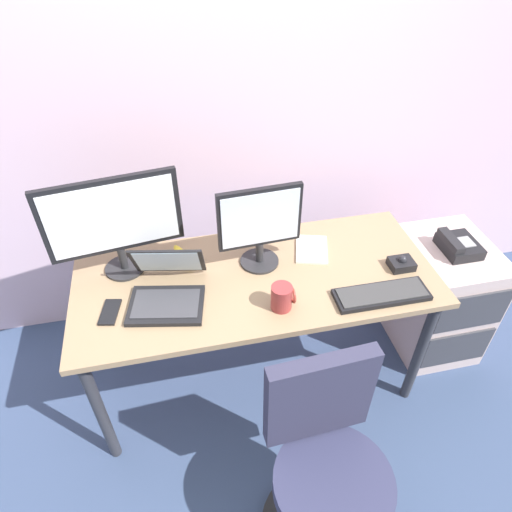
# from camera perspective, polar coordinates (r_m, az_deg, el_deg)

# --- Properties ---
(ground_plane) EXTENTS (8.00, 8.00, 0.00)m
(ground_plane) POSITION_cam_1_polar(r_m,az_deg,el_deg) (2.62, 0.00, -14.68)
(ground_plane) COLOR #364667
(back_wall) EXTENTS (6.00, 0.10, 2.80)m
(back_wall) POSITION_cam_1_polar(r_m,az_deg,el_deg) (2.32, -3.97, 21.47)
(back_wall) COLOR silver
(back_wall) RESTS_ON ground
(desk) EXTENTS (1.63, 0.70, 0.75)m
(desk) POSITION_cam_1_polar(r_m,az_deg,el_deg) (2.11, 0.00, -4.15)
(desk) COLOR #937757
(desk) RESTS_ON ground
(file_cabinet) EXTENTS (0.42, 0.53, 0.68)m
(file_cabinet) POSITION_cam_1_polar(r_m,az_deg,el_deg) (2.73, 21.96, -4.69)
(file_cabinet) COLOR beige
(file_cabinet) RESTS_ON ground
(desk_phone) EXTENTS (0.17, 0.20, 0.09)m
(desk_phone) POSITION_cam_1_polar(r_m,az_deg,el_deg) (2.48, 24.08, 1.24)
(desk_phone) COLOR black
(desk_phone) RESTS_ON file_cabinet
(office_chair) EXTENTS (0.52, 0.52, 0.92)m
(office_chair) POSITION_cam_1_polar(r_m,az_deg,el_deg) (1.91, 8.78, -25.35)
(office_chair) COLOR black
(office_chair) RESTS_ON ground
(monitor_main) EXTENTS (0.57, 0.18, 0.47)m
(monitor_main) POSITION_cam_1_polar(r_m,az_deg,el_deg) (2.01, -17.50, 4.27)
(monitor_main) COLOR #262628
(monitor_main) RESTS_ON desk
(monitor_side) EXTENTS (0.38, 0.18, 0.40)m
(monitor_side) POSITION_cam_1_polar(r_m,az_deg,el_deg) (1.98, 0.48, 4.07)
(monitor_side) COLOR #262628
(monitor_side) RESTS_ON desk
(keyboard) EXTENTS (0.41, 0.14, 0.03)m
(keyboard) POSITION_cam_1_polar(r_m,az_deg,el_deg) (2.02, 15.52, -4.68)
(keyboard) COLOR black
(keyboard) RESTS_ON desk
(laptop) EXTENTS (0.37, 0.38, 0.22)m
(laptop) POSITION_cam_1_polar(r_m,az_deg,el_deg) (1.96, -11.14, -4.06)
(laptop) COLOR black
(laptop) RESTS_ON desk
(trackball_mouse) EXTENTS (0.11, 0.09, 0.07)m
(trackball_mouse) POSITION_cam_1_polar(r_m,az_deg,el_deg) (2.19, 17.84, -0.89)
(trackball_mouse) COLOR black
(trackball_mouse) RESTS_ON desk
(coffee_mug) EXTENTS (0.10, 0.09, 0.11)m
(coffee_mug) POSITION_cam_1_polar(r_m,az_deg,el_deg) (1.88, 3.32, -5.19)
(coffee_mug) COLOR maroon
(coffee_mug) RESTS_ON desk
(paper_notepad) EXTENTS (0.20, 0.24, 0.01)m
(paper_notepad) POSITION_cam_1_polar(r_m,az_deg,el_deg) (2.20, 7.02, 0.83)
(paper_notepad) COLOR white
(paper_notepad) RESTS_ON desk
(cell_phone) EXTENTS (0.10, 0.15, 0.01)m
(cell_phone) POSITION_cam_1_polar(r_m,az_deg,el_deg) (1.98, -17.90, -6.73)
(cell_phone) COLOR black
(cell_phone) RESTS_ON desk
(banana) EXTENTS (0.11, 0.19, 0.04)m
(banana) POSITION_cam_1_polar(r_m,az_deg,el_deg) (2.15, -9.17, -0.05)
(banana) COLOR yellow
(banana) RESTS_ON desk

